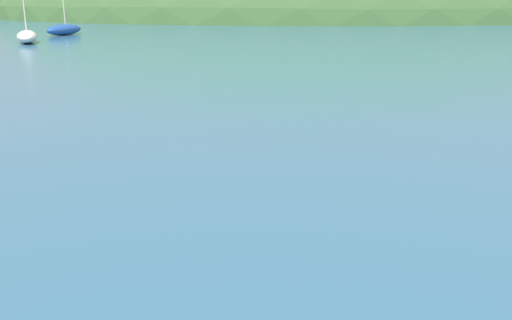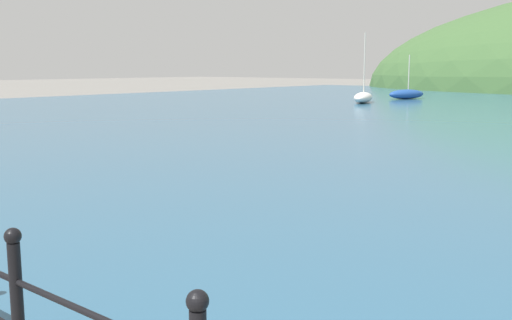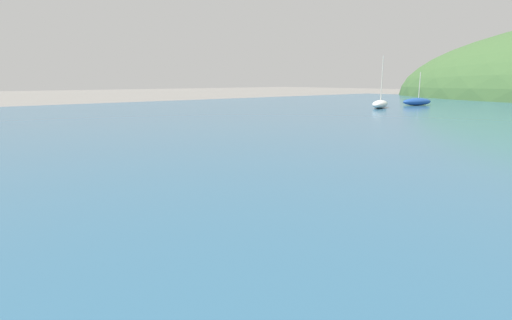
{
  "view_description": "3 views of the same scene",
  "coord_description": "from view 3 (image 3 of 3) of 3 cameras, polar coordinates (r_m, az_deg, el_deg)",
  "views": [
    {
      "loc": [
        -4.89,
        -0.24,
        2.85
      ],
      "look_at": [
        -5.04,
        7.13,
        0.75
      ],
      "focal_mm": 42.0,
      "sensor_mm": 36.0,
      "label": 1
    },
    {
      "loc": [
        0.74,
        -0.52,
        2.32
      ],
      "look_at": [
        -5.72,
        7.24,
        0.74
      ],
      "focal_mm": 42.0,
      "sensor_mm": 36.0,
      "label": 2
    },
    {
      "loc": [
        1.36,
        2.84,
        2.44
      ],
      "look_at": [
        -4.05,
        7.32,
        1.02
      ],
      "focal_mm": 28.0,
      "sensor_mm": 36.0,
      "label": 3
    }
  ],
  "objects": [
    {
      "name": "boat_nearest_quay",
      "position": [
        40.12,
        22.01,
        7.74
      ],
      "size": [
        2.06,
        3.11,
        3.02
      ],
      "color": "#1E4793",
      "rests_on": "water"
    },
    {
      "name": "boat_far_right",
      "position": [
        35.18,
        17.3,
        7.66
      ],
      "size": [
        2.15,
        3.44,
        4.28
      ],
      "color": "silver",
      "rests_on": "water"
    }
  ]
}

